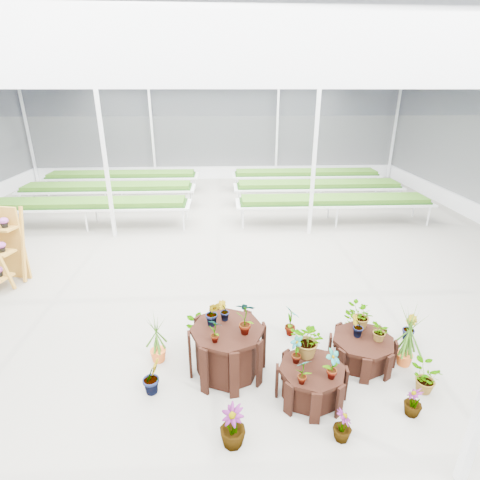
{
  "coord_description": "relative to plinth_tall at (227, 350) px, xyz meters",
  "views": [
    {
      "loc": [
        0.33,
        -6.85,
        4.2
      ],
      "look_at": [
        0.66,
        0.32,
        1.3
      ],
      "focal_mm": 28.0,
      "sensor_mm": 36.0,
      "label": 1
    }
  ],
  "objects": [
    {
      "name": "plinth_low",
      "position": [
        2.2,
        0.1,
        -0.17
      ],
      "size": [
        1.23,
        1.23,
        0.46
      ],
      "primitive_type": "cylinder",
      "rotation": [
        0.0,
        0.0,
        -0.23
      ],
      "color": "black",
      "rests_on": "ground"
    },
    {
      "name": "nursery_benches",
      "position": [
        -0.35,
        9.25,
        0.02
      ],
      "size": [
        16.0,
        7.0,
        0.84
      ],
      "primitive_type": null,
      "color": "silver",
      "rests_on": "ground"
    },
    {
      "name": "greenhouse_shell",
      "position": [
        -0.35,
        2.05,
        1.85
      ],
      "size": [
        18.0,
        24.0,
        4.5
      ],
      "primitive_type": null,
      "color": "white",
      "rests_on": "ground"
    },
    {
      "name": "plinth_mid",
      "position": [
        1.2,
        -0.6,
        -0.14
      ],
      "size": [
        1.08,
        1.08,
        0.52
      ],
      "primitive_type": "cylinder",
      "rotation": [
        0.0,
        0.0,
        -0.1
      ],
      "color": "black",
      "rests_on": "ground"
    },
    {
      "name": "ground_plane",
      "position": [
        -0.35,
        2.05,
        -0.4
      ],
      "size": [
        24.0,
        24.0,
        0.0
      ],
      "primitive_type": "plane",
      "color": "gray",
      "rests_on": "ground"
    },
    {
      "name": "nursery_plants",
      "position": [
        1.06,
        0.05,
        0.09
      ],
      "size": [
        4.75,
        2.67,
        1.37
      ],
      "color": "#2E5815",
      "rests_on": "ground"
    },
    {
      "name": "steel_frame",
      "position": [
        -0.35,
        2.05,
        1.85
      ],
      "size": [
        18.0,
        24.0,
        4.5
      ],
      "primitive_type": null,
      "color": "silver",
      "rests_on": "ground"
    },
    {
      "name": "plinth_tall",
      "position": [
        0.0,
        0.0,
        0.0
      ],
      "size": [
        1.34,
        1.34,
        0.8
      ],
      "primitive_type": "cylinder",
      "rotation": [
        0.0,
        0.0,
        0.15
      ],
      "color": "black",
      "rests_on": "ground"
    }
  ]
}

